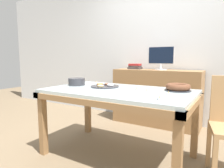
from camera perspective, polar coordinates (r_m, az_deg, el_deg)
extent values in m
plane|color=#7A664C|center=(2.43, 1.65, -19.64)|extent=(12.00, 12.00, 0.00)
cube|color=silver|center=(3.64, 14.35, 10.21)|extent=(8.00, 0.10, 2.60)
cube|color=silver|center=(2.20, 1.72, -2.06)|extent=(1.60, 0.92, 0.04)
cube|color=olive|center=(1.85, -4.99, -5.42)|extent=(1.63, 0.08, 0.06)
cube|color=olive|center=(2.59, 6.47, -1.74)|extent=(1.63, 0.08, 0.06)
cube|color=olive|center=(2.67, -12.92, -1.62)|extent=(0.08, 0.95, 0.06)
cube|color=olive|center=(1.95, 21.98, -5.22)|extent=(0.08, 0.95, 0.06)
cube|color=olive|center=(2.46, -19.12, -10.90)|extent=(0.07, 0.07, 0.70)
cube|color=olive|center=(1.69, 18.15, -19.55)|extent=(0.07, 0.07, 0.70)
cube|color=olive|center=(3.03, -6.94, -7.10)|extent=(0.07, 0.07, 0.70)
cube|color=olive|center=(2.44, 22.64, -11.18)|extent=(0.07, 0.07, 0.70)
cube|color=tan|center=(1.99, 27.23, -19.69)|extent=(0.05, 0.05, 0.45)
cube|color=tan|center=(2.34, 25.89, -15.53)|extent=(0.05, 0.05, 0.45)
cube|color=olive|center=(3.41, 12.44, -3.72)|extent=(1.42, 0.44, 0.92)
cylinder|color=silver|center=(3.34, 13.71, 4.07)|extent=(0.20, 0.20, 0.02)
cylinder|color=silver|center=(3.34, 13.74, 4.98)|extent=(0.04, 0.04, 0.09)
cube|color=silver|center=(3.33, 13.83, 7.98)|extent=(0.42, 0.02, 0.28)
cube|color=black|center=(3.32, 13.77, 7.99)|extent=(0.40, 0.00, 0.26)
cube|color=#3F3838|center=(3.50, 6.56, 4.53)|extent=(0.24, 0.17, 0.04)
cube|color=#3F3838|center=(3.50, 6.57, 5.03)|extent=(0.20, 0.16, 0.03)
cube|color=maroon|center=(3.50, 6.58, 5.52)|extent=(0.19, 0.14, 0.03)
cylinder|color=#333338|center=(2.22, 18.29, -1.71)|extent=(0.27, 0.27, 0.01)
torus|color=brown|center=(2.21, 18.33, -0.74)|extent=(0.25, 0.25, 0.06)
cylinder|color=#333338|center=(2.39, -2.06, -0.68)|extent=(0.34, 0.34, 0.01)
torus|color=white|center=(2.36, -0.46, -0.27)|extent=(0.08, 0.08, 0.03)
torus|color=brown|center=(2.47, -1.35, -0.03)|extent=(0.07, 0.07, 0.02)
torus|color=#B27042|center=(2.44, -3.50, -0.06)|extent=(0.08, 0.08, 0.03)
torus|color=#EAD184|center=(2.31, -3.33, -0.54)|extent=(0.07, 0.07, 0.02)
cylinder|color=#333338|center=(2.58, -10.04, -0.23)|extent=(0.21, 0.21, 0.01)
cylinder|color=#333338|center=(2.58, -10.04, -0.01)|extent=(0.21, 0.21, 0.01)
cylinder|color=#333338|center=(2.58, -10.05, 0.21)|extent=(0.21, 0.21, 0.01)
cylinder|color=#333338|center=(2.58, -10.05, 0.43)|extent=(0.21, 0.21, 0.01)
cylinder|color=#333338|center=(2.58, -10.06, 0.65)|extent=(0.21, 0.21, 0.01)
cylinder|color=#333338|center=(2.58, -10.06, 0.87)|extent=(0.21, 0.21, 0.01)
cylinder|color=#333338|center=(2.58, -10.07, 1.09)|extent=(0.21, 0.21, 0.01)
cylinder|color=#333338|center=(2.58, -10.07, 1.31)|extent=(0.21, 0.21, 0.01)
cylinder|color=#333338|center=(2.57, -10.08, 1.53)|extent=(0.21, 0.21, 0.01)
cylinder|color=silver|center=(2.71, -4.61, 0.27)|extent=(0.04, 0.04, 0.02)
cylinder|color=white|center=(2.71, -4.61, 0.39)|extent=(0.03, 0.03, 0.00)
cone|color=#F9B74C|center=(2.71, -4.61, 0.66)|extent=(0.01, 0.01, 0.02)
cylinder|color=silver|center=(2.17, 7.05, -1.54)|extent=(0.04, 0.04, 0.02)
cylinder|color=white|center=(2.17, 7.05, -1.38)|extent=(0.03, 0.03, 0.00)
cone|color=#F9B74C|center=(2.17, 7.06, -1.04)|extent=(0.01, 0.01, 0.02)
cylinder|color=silver|center=(1.71, 13.51, -4.09)|extent=(0.04, 0.04, 0.02)
cylinder|color=white|center=(1.71, 13.52, -3.89)|extent=(0.03, 0.03, 0.00)
cone|color=#F9B74C|center=(1.71, 13.53, -3.46)|extent=(0.01, 0.01, 0.02)
cylinder|color=silver|center=(1.96, 15.84, -2.71)|extent=(0.04, 0.04, 0.02)
cylinder|color=white|center=(1.96, 15.85, -2.54)|extent=(0.03, 0.03, 0.00)
cone|color=#F9B74C|center=(1.96, 15.86, -2.17)|extent=(0.01, 0.01, 0.02)
cylinder|color=silver|center=(2.04, 9.77, -2.15)|extent=(0.04, 0.04, 0.02)
cylinder|color=white|center=(2.04, 9.77, -1.99)|extent=(0.03, 0.03, 0.00)
cone|color=#F9B74C|center=(2.04, 9.78, -1.63)|extent=(0.01, 0.01, 0.02)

